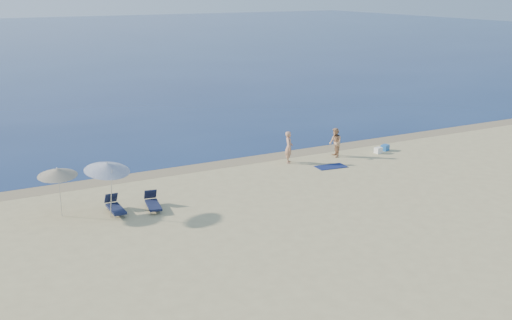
{
  "coord_description": "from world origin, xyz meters",
  "views": [
    {
      "loc": [
        -16.27,
        -10.64,
        9.44
      ],
      "look_at": [
        -1.54,
        16.0,
        1.0
      ],
      "focal_mm": 45.0,
      "sensor_mm": 36.0,
      "label": 1
    }
  ],
  "objects": [
    {
      "name": "white_bag",
      "position": [
        7.06,
        17.06,
        0.17
      ],
      "size": [
        0.43,
        0.38,
        0.33
      ],
      "primitive_type": "cube",
      "rotation": [
        0.0,
        0.0,
        0.13
      ],
      "color": "white",
      "rests_on": "ground"
    },
    {
      "name": "lounger_right",
      "position": [
        -7.52,
        14.4,
        0.26
      ],
      "size": [
        0.81,
        1.68,
        0.71
      ],
      "rotation": [
        0.0,
        0.0,
        -0.18
      ],
      "color": "#131936",
      "rests_on": "ground"
    },
    {
      "name": "beach_towel",
      "position": [
        3.03,
        16.04,
        0.01
      ],
      "size": [
        1.72,
        1.08,
        0.03
      ],
      "primitive_type": "cube",
      "rotation": [
        0.0,
        0.0,
        -0.11
      ],
      "color": "#0D1745",
      "rests_on": "ground"
    },
    {
      "name": "umbrella_far",
      "position": [
        -11.2,
        15.47,
        1.9
      ],
      "size": [
        2.02,
        2.03,
        2.19
      ],
      "rotation": [
        0.0,
        0.0,
        -0.27
      ],
      "color": "silver",
      "rests_on": "ground"
    },
    {
      "name": "wet_sand_strip",
      "position": [
        0.0,
        19.4,
        0.0
      ],
      "size": [
        240.0,
        1.6,
        0.0
      ],
      "primitive_type": "cube",
      "color": "#847254",
      "rests_on": "ground"
    },
    {
      "name": "sea",
      "position": [
        0.0,
        100.0,
        0.0
      ],
      "size": [
        240.0,
        160.0,
        0.01
      ],
      "primitive_type": "cube",
      "color": "#0C1D4A",
      "rests_on": "ground"
    },
    {
      "name": "person_right",
      "position": [
        4.43,
        17.63,
        0.82
      ],
      "size": [
        0.82,
        0.94,
        1.63
      ],
      "primitive_type": "imported",
      "rotation": [
        0.0,
        0.0,
        -1.86
      ],
      "color": "tan",
      "rests_on": "ground"
    },
    {
      "name": "umbrella_near",
      "position": [
        -9.38,
        14.49,
        2.12
      ],
      "size": [
        2.29,
        2.31,
        2.48
      ],
      "rotation": [
        0.0,
        0.0,
        0.24
      ],
      "color": "silver",
      "rests_on": "ground"
    },
    {
      "name": "person_left",
      "position": [
        1.5,
        17.83,
        0.87
      ],
      "size": [
        0.69,
        0.76,
        1.74
      ],
      "primitive_type": "imported",
      "rotation": [
        0.0,
        0.0,
        1.02
      ],
      "color": "tan",
      "rests_on": "ground"
    },
    {
      "name": "blue_cooler",
      "position": [
        7.78,
        17.34,
        0.17
      ],
      "size": [
        0.58,
        0.51,
        0.35
      ],
      "primitive_type": "cube",
      "rotation": [
        0.0,
        0.0,
        0.4
      ],
      "color": "blue",
      "rests_on": "ground"
    },
    {
      "name": "lounger_left",
      "position": [
        -9.09,
        14.69,
        0.26
      ],
      "size": [
        0.58,
        1.65,
        0.72
      ],
      "rotation": [
        0.0,
        0.0,
        -0.02
      ],
      "color": "#151C3A",
      "rests_on": "ground"
    }
  ]
}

